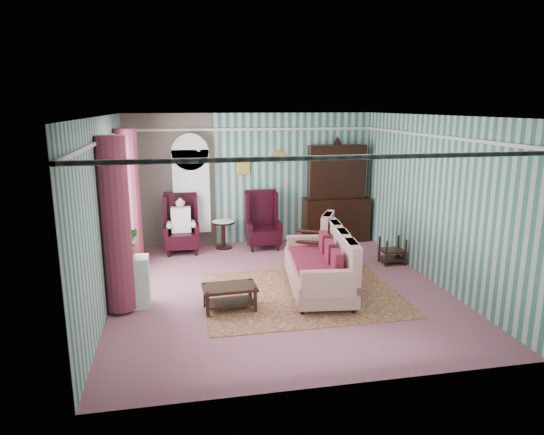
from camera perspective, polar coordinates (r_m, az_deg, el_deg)
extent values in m
plane|color=#854D5D|center=(8.38, 0.87, -8.36)|extent=(6.00, 6.00, 0.00)
cube|color=#38655D|center=(10.87, -2.38, 4.54)|extent=(5.50, 0.02, 2.90)
cube|color=#38655D|center=(5.17, 7.85, -5.26)|extent=(5.50, 0.02, 2.90)
cube|color=#38655D|center=(7.88, -19.06, 0.54)|extent=(0.02, 6.00, 2.90)
cube|color=#38655D|center=(8.94, 18.43, 2.01)|extent=(0.02, 6.00, 2.90)
cube|color=white|center=(7.80, 0.94, 11.88)|extent=(5.50, 6.00, 0.02)
cube|color=brown|center=(10.74, -11.93, 4.16)|extent=(1.90, 0.01, 2.90)
cube|color=silver|center=(7.82, 0.93, 9.31)|extent=(5.50, 6.00, 0.05)
cube|color=white|center=(8.44, -18.38, 2.08)|extent=(0.04, 1.50, 1.90)
cylinder|color=maroon|center=(7.44, -17.93, -0.88)|extent=(0.44, 0.44, 2.60)
cylinder|color=maroon|center=(9.48, -16.52, 2.13)|extent=(0.44, 0.44, 2.60)
cube|color=gold|center=(10.78, -3.43, 6.06)|extent=(0.30, 0.03, 0.38)
cube|color=silver|center=(10.65, -9.44, 2.39)|extent=(0.80, 0.28, 2.24)
cube|color=black|center=(11.09, 7.61, 3.19)|extent=(1.50, 0.56, 2.36)
cube|color=black|center=(10.37, -10.64, -0.75)|extent=(0.76, 0.80, 1.25)
cube|color=black|center=(10.52, -1.08, -0.32)|extent=(0.76, 0.80, 1.25)
cylinder|color=black|center=(10.64, -5.73, -2.04)|extent=(0.50, 0.50, 0.60)
cube|color=black|center=(9.87, 13.97, -3.77)|extent=(0.45, 0.38, 0.54)
cube|color=silver|center=(7.84, -16.22, -7.33)|extent=(0.55, 0.35, 0.80)
cube|color=#441916|center=(8.17, 3.39, -8.92)|extent=(3.20, 2.60, 0.01)
cube|color=#B4A58B|center=(8.16, 5.51, -5.49)|extent=(1.13, 2.19, 0.95)
cube|color=#BAB390|center=(9.32, 4.47, -3.18)|extent=(1.18, 1.19, 0.92)
cube|color=black|center=(7.53, -5.00, -9.38)|extent=(0.84, 0.52, 0.38)
imported|color=#1F581B|center=(7.58, -17.12, -3.39)|extent=(0.36, 0.32, 0.38)
imported|color=#245019|center=(7.79, -16.32, -2.72)|extent=(0.26, 0.22, 0.43)
imported|color=#21591B|center=(7.66, -16.68, -3.19)|extent=(0.28, 0.28, 0.38)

